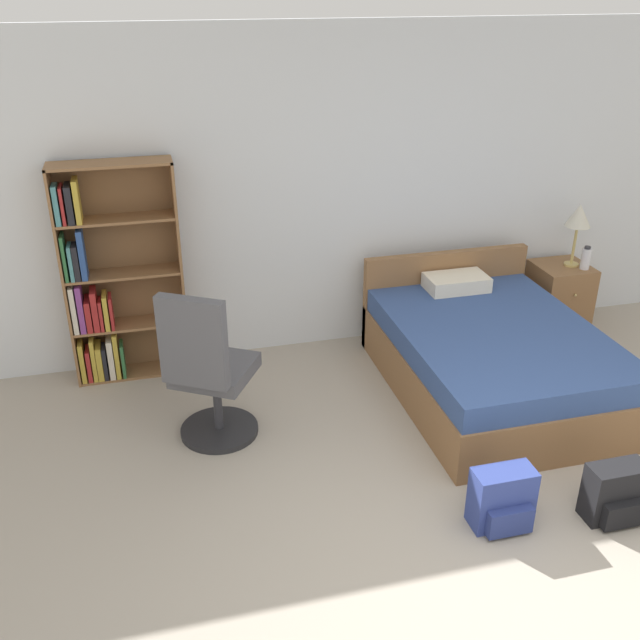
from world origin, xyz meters
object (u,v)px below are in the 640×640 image
at_px(nightstand, 558,297).
at_px(table_lamp, 579,218).
at_px(bookshelf, 109,285).
at_px(office_chair, 209,374).
at_px(bed, 490,355).
at_px(water_bottle, 586,258).
at_px(backpack_blue, 503,500).
at_px(backpack_black, 615,494).

bearing_deg(nightstand, table_lamp, -11.50).
xyz_separation_m(bookshelf, office_chair, (0.61, -1.10, -0.25)).
relative_size(bed, water_bottle, 9.64).
bearing_deg(backpack_blue, nightstand, 52.77).
height_order(table_lamp, backpack_blue, table_lamp).
xyz_separation_m(bookshelf, backpack_black, (2.78, -2.45, -0.61)).
xyz_separation_m(bed, table_lamp, (1.13, 0.79, 0.75)).
bearing_deg(table_lamp, bed, -145.17).
xyz_separation_m(water_bottle, backpack_black, (-1.15, -2.21, -0.53)).
relative_size(water_bottle, backpack_blue, 0.55).
relative_size(bed, table_lamp, 3.57).
relative_size(nightstand, backpack_blue, 1.65).
bearing_deg(water_bottle, bed, -150.09).
distance_m(bookshelf, nightstand, 3.83).
bearing_deg(office_chair, bed, 4.49).
bearing_deg(backpack_blue, water_bottle, 49.20).
relative_size(office_chair, water_bottle, 5.64).
bearing_deg(bookshelf, bed, -18.76).
relative_size(nightstand, water_bottle, 2.97).
bearing_deg(bookshelf, backpack_blue, -47.79).
distance_m(bed, table_lamp, 1.57).
distance_m(bed, backpack_blue, 1.54).
xyz_separation_m(nightstand, backpack_black, (-1.02, -2.32, -0.13)).
height_order(backpack_black, backpack_blue, backpack_blue).
height_order(bookshelf, nightstand, bookshelf).
height_order(bookshelf, bed, bookshelf).
bearing_deg(bookshelf, table_lamp, -2.07).
height_order(bookshelf, table_lamp, bookshelf).
height_order(bookshelf, backpack_black, bookshelf).
bearing_deg(bed, nightstand, 36.93).
relative_size(bookshelf, office_chair, 1.48).
height_order(bed, nightstand, bed).
relative_size(nightstand, backpack_black, 1.70).
xyz_separation_m(bed, water_bottle, (1.20, 0.69, 0.42)).
height_order(bookshelf, water_bottle, bookshelf).
xyz_separation_m(office_chair, backpack_blue, (1.51, -1.24, -0.35)).
distance_m(bookshelf, backpack_blue, 3.21).
bearing_deg(backpack_black, table_lamp, 64.85).
bearing_deg(nightstand, backpack_blue, -127.23).
xyz_separation_m(bookshelf, table_lamp, (3.87, -0.14, 0.26)).
distance_m(water_bottle, backpack_blue, 2.82).
relative_size(office_chair, table_lamp, 2.08).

